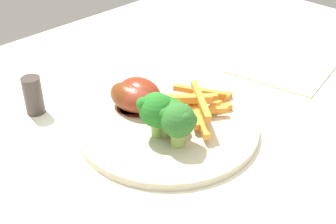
% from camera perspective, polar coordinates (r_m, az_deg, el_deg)
% --- Properties ---
extents(dining_table, '(1.26, 0.89, 0.70)m').
position_cam_1_polar(dining_table, '(0.76, 0.65, -6.34)').
color(dining_table, silver).
rests_on(dining_table, ground_plane).
extents(dinner_plate, '(0.27, 0.27, 0.01)m').
position_cam_1_polar(dinner_plate, '(0.68, 0.00, -1.82)').
color(dinner_plate, beige).
rests_on(dinner_plate, dining_table).
extents(broccoli_floret_front, '(0.05, 0.05, 0.07)m').
position_cam_1_polar(broccoli_floret_front, '(0.62, 1.42, -1.00)').
color(broccoli_floret_front, '#90B051').
rests_on(broccoli_floret_front, dinner_plate).
extents(broccoli_floret_middle, '(0.05, 0.05, 0.07)m').
position_cam_1_polar(broccoli_floret_middle, '(0.63, -1.39, 0.24)').
color(broccoli_floret_middle, '#91B151').
rests_on(broccoli_floret_middle, dinner_plate).
extents(broccoli_floret_back, '(0.06, 0.05, 0.06)m').
position_cam_1_polar(broccoli_floret_back, '(0.64, -0.25, -0.11)').
color(broccoli_floret_back, '#8D9F55').
rests_on(broccoli_floret_back, dinner_plate).
extents(carrot_fries_pile, '(0.14, 0.13, 0.04)m').
position_cam_1_polar(carrot_fries_pile, '(0.69, 3.43, 0.70)').
color(carrot_fries_pile, orange).
rests_on(carrot_fries_pile, dinner_plate).
extents(chicken_drumstick_near, '(0.06, 0.13, 0.05)m').
position_cam_1_polar(chicken_drumstick_near, '(0.71, -3.39, 2.25)').
color(chicken_drumstick_near, '#5C180C').
rests_on(chicken_drumstick_near, dinner_plate).
extents(chicken_drumstick_far, '(0.04, 0.13, 0.04)m').
position_cam_1_polar(chicken_drumstick_far, '(0.70, -4.58, 1.66)').
color(chicken_drumstick_far, '#4D1D0B').
rests_on(chicken_drumstick_far, dinner_plate).
extents(chicken_drumstick_extra, '(0.06, 0.12, 0.04)m').
position_cam_1_polar(chicken_drumstick_extra, '(0.70, -3.86, 1.77)').
color(chicken_drumstick_extra, '#5D1C11').
rests_on(chicken_drumstick_extra, dinner_plate).
extents(napkin, '(0.17, 0.19, 0.00)m').
position_cam_1_polar(napkin, '(0.88, 13.84, 5.31)').
color(napkin, beige).
rests_on(napkin, dining_table).
extents(pepper_shaker, '(0.03, 0.03, 0.06)m').
position_cam_1_polar(pepper_shaker, '(0.74, -16.56, 2.02)').
color(pepper_shaker, '#423833').
rests_on(pepper_shaker, dining_table).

